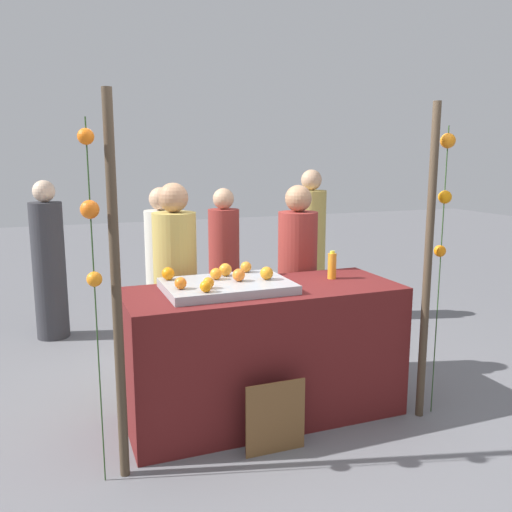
{
  "coord_description": "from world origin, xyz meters",
  "views": [
    {
      "loc": [
        -1.37,
        -3.43,
        1.86
      ],
      "look_at": [
        0.0,
        0.15,
        1.14
      ],
      "focal_mm": 38.21,
      "sensor_mm": 36.0,
      "label": 1
    }
  ],
  "objects_px": {
    "orange_1": "(181,283)",
    "orange_0": "(216,274)",
    "chalkboard_sign": "(275,418)",
    "vendor_right": "(297,289)",
    "juice_bottle": "(332,266)",
    "vendor_left": "(176,298)",
    "stall_counter": "(263,352)"
  },
  "relations": [
    {
      "from": "vendor_left",
      "to": "vendor_right",
      "type": "height_order",
      "value": "vendor_left"
    },
    {
      "from": "stall_counter",
      "to": "vendor_right",
      "type": "relative_size",
      "value": 1.2
    },
    {
      "from": "orange_1",
      "to": "chalkboard_sign",
      "type": "xyz_separation_m",
      "value": [
        0.48,
        -0.44,
        -0.81
      ]
    },
    {
      "from": "orange_0",
      "to": "stall_counter",
      "type": "bearing_deg",
      "value": -20.26
    },
    {
      "from": "orange_1",
      "to": "chalkboard_sign",
      "type": "distance_m",
      "value": 1.04
    },
    {
      "from": "chalkboard_sign",
      "to": "vendor_right",
      "type": "height_order",
      "value": "vendor_right"
    },
    {
      "from": "chalkboard_sign",
      "to": "stall_counter",
      "type": "bearing_deg",
      "value": 76.31
    },
    {
      "from": "stall_counter",
      "to": "orange_1",
      "type": "bearing_deg",
      "value": -173.72
    },
    {
      "from": "orange_1",
      "to": "chalkboard_sign",
      "type": "bearing_deg",
      "value": -42.88
    },
    {
      "from": "orange_0",
      "to": "vendor_right",
      "type": "bearing_deg",
      "value": 28.75
    },
    {
      "from": "juice_bottle",
      "to": "vendor_right",
      "type": "xyz_separation_m",
      "value": [
        -0.05,
        0.49,
        -0.29
      ]
    },
    {
      "from": "orange_0",
      "to": "juice_bottle",
      "type": "bearing_deg",
      "value": -1.98
    },
    {
      "from": "orange_0",
      "to": "orange_1",
      "type": "relative_size",
      "value": 1.03
    },
    {
      "from": "orange_1",
      "to": "chalkboard_sign",
      "type": "height_order",
      "value": "orange_1"
    },
    {
      "from": "orange_0",
      "to": "chalkboard_sign",
      "type": "bearing_deg",
      "value": -73.38
    },
    {
      "from": "orange_0",
      "to": "vendor_right",
      "type": "xyz_separation_m",
      "value": [
        0.84,
        0.46,
        -0.29
      ]
    },
    {
      "from": "juice_bottle",
      "to": "vendor_left",
      "type": "height_order",
      "value": "vendor_left"
    },
    {
      "from": "juice_bottle",
      "to": "orange_1",
      "type": "bearing_deg",
      "value": -172.78
    },
    {
      "from": "vendor_left",
      "to": "vendor_right",
      "type": "distance_m",
      "value": 1.02
    },
    {
      "from": "orange_1",
      "to": "juice_bottle",
      "type": "height_order",
      "value": "juice_bottle"
    },
    {
      "from": "juice_bottle",
      "to": "vendor_right",
      "type": "height_order",
      "value": "vendor_right"
    },
    {
      "from": "vendor_right",
      "to": "juice_bottle",
      "type": "bearing_deg",
      "value": -83.99
    },
    {
      "from": "orange_1",
      "to": "vendor_right",
      "type": "bearing_deg",
      "value": 29.56
    },
    {
      "from": "chalkboard_sign",
      "to": "vendor_right",
      "type": "relative_size",
      "value": 0.3
    },
    {
      "from": "chalkboard_sign",
      "to": "vendor_left",
      "type": "distance_m",
      "value": 1.29
    },
    {
      "from": "vendor_left",
      "to": "orange_0",
      "type": "bearing_deg",
      "value": -69.52
    },
    {
      "from": "vendor_right",
      "to": "chalkboard_sign",
      "type": "bearing_deg",
      "value": -121.07
    },
    {
      "from": "orange_1",
      "to": "juice_bottle",
      "type": "relative_size",
      "value": 0.37
    },
    {
      "from": "vendor_left",
      "to": "chalkboard_sign",
      "type": "bearing_deg",
      "value": -71.68
    },
    {
      "from": "orange_0",
      "to": "vendor_left",
      "type": "distance_m",
      "value": 0.58
    },
    {
      "from": "orange_1",
      "to": "orange_0",
      "type": "bearing_deg",
      "value": 31.83
    },
    {
      "from": "orange_1",
      "to": "vendor_right",
      "type": "distance_m",
      "value": 1.34
    }
  ]
}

